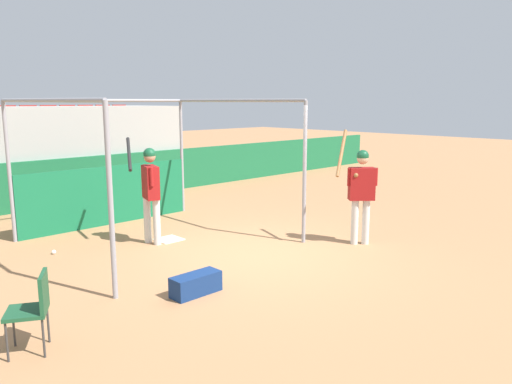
{
  "coord_description": "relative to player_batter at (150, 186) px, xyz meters",
  "views": [
    {
      "loc": [
        -5.69,
        -5.87,
        2.57
      ],
      "look_at": [
        0.43,
        0.46,
        0.96
      ],
      "focal_mm": 35.0,
      "sensor_mm": 36.0,
      "label": 1
    }
  ],
  "objects": [
    {
      "name": "ground_plane",
      "position": [
        0.93,
        -1.79,
        -1.06
      ],
      "size": [
        60.0,
        60.0,
        0.0
      ],
      "primitive_type": "plane",
      "color": "#A8754C"
    },
    {
      "name": "baseball",
      "position": [
        -1.57,
        0.6,
        -1.02
      ],
      "size": [
        0.07,
        0.07,
        0.07
      ],
      "color": "white",
      "rests_on": "ground"
    },
    {
      "name": "batting_cage",
      "position": [
        0.14,
        1.21,
        0.08
      ],
      "size": [
        3.88,
        3.82,
        2.61
      ],
      "color": "gray",
      "rests_on": "ground"
    },
    {
      "name": "home_plate",
      "position": [
        0.36,
        -0.01,
        -1.05
      ],
      "size": [
        0.44,
        0.44,
        0.02
      ],
      "color": "white",
      "rests_on": "ground"
    },
    {
      "name": "bleacher_section",
      "position": [
        0.93,
        5.66,
        0.16
      ],
      "size": [
        5.95,
        2.4,
        2.46
      ],
      "color": "#9E9E99",
      "rests_on": "ground"
    },
    {
      "name": "outfield_wall",
      "position": [
        0.93,
        4.4,
        -0.47
      ],
      "size": [
        24.0,
        0.12,
        1.18
      ],
      "color": "#196038",
      "rests_on": "ground"
    },
    {
      "name": "equipment_bag",
      "position": [
        -0.91,
        -2.51,
        -0.92
      ],
      "size": [
        0.7,
        0.28,
        0.28
      ],
      "color": "navy",
      "rests_on": "ground"
    },
    {
      "name": "player_waiting",
      "position": [
        2.7,
        -2.65,
        -0.02
      ],
      "size": [
        0.79,
        0.64,
        2.07
      ],
      "rotation": [
        0.0,
        0.0,
        2.41
      ],
      "color": "silver",
      "rests_on": "ground"
    },
    {
      "name": "player_batter",
      "position": [
        0.0,
        0.0,
        0.0
      ],
      "size": [
        0.59,
        0.96,
        1.91
      ],
      "rotation": [
        0.0,
        0.0,
        1.25
      ],
      "color": "silver",
      "rests_on": "ground"
    },
    {
      "name": "folding_chair",
      "position": [
        -3.04,
        -2.61,
        -0.55
      ],
      "size": [
        0.54,
        0.54,
        0.84
      ],
      "rotation": [
        0.0,
        0.0,
        1.06
      ],
      "color": "#194C2D",
      "rests_on": "ground"
    }
  ]
}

